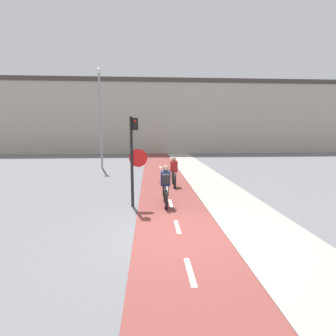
{
  "coord_description": "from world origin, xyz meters",
  "views": [
    {
      "loc": [
        -0.8,
        -6.94,
        2.91
      ],
      "look_at": [
        0.0,
        4.51,
        1.2
      ],
      "focal_mm": 28.0,
      "sensor_mm": 36.0,
      "label": 1
    }
  ],
  "objects_px": {
    "cyclist_far": "(174,173)",
    "traffic_light_pole": "(134,152)",
    "cyclist_near": "(166,187)",
    "street_lamp_far": "(100,109)"
  },
  "relations": [
    {
      "from": "cyclist_near",
      "to": "cyclist_far",
      "type": "height_order",
      "value": "cyclist_near"
    },
    {
      "from": "cyclist_near",
      "to": "cyclist_far",
      "type": "relative_size",
      "value": 1.02
    },
    {
      "from": "street_lamp_far",
      "to": "cyclist_far",
      "type": "relative_size",
      "value": 4.25
    },
    {
      "from": "street_lamp_far",
      "to": "cyclist_far",
      "type": "distance_m",
      "value": 9.04
    },
    {
      "from": "traffic_light_pole",
      "to": "cyclist_near",
      "type": "xyz_separation_m",
      "value": [
        1.17,
        0.01,
        -1.34
      ]
    },
    {
      "from": "cyclist_near",
      "to": "cyclist_far",
      "type": "distance_m",
      "value": 3.47
    },
    {
      "from": "traffic_light_pole",
      "to": "cyclist_far",
      "type": "distance_m",
      "value": 4.11
    },
    {
      "from": "cyclist_near",
      "to": "traffic_light_pole",
      "type": "bearing_deg",
      "value": -179.57
    },
    {
      "from": "cyclist_far",
      "to": "traffic_light_pole",
      "type": "bearing_deg",
      "value": -117.77
    },
    {
      "from": "traffic_light_pole",
      "to": "cyclist_near",
      "type": "relative_size",
      "value": 1.93
    }
  ]
}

